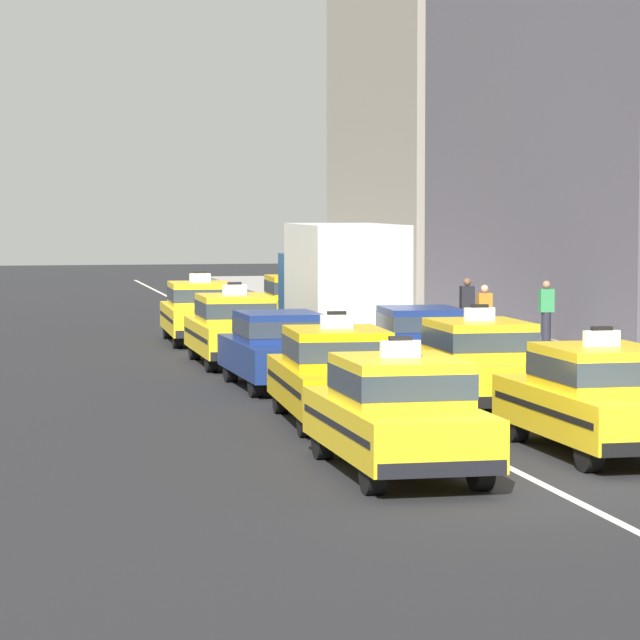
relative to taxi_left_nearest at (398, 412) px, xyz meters
The scene contains 16 objects.
ground_plane 2.41m from the taxi_left_nearest, 40.21° to the right, with size 160.00×160.00×0.00m, color #232326.
lane_stripe_left_right 18.65m from the taxi_left_nearest, 84.72° to the left, with size 0.14×80.00×0.01m, color silver.
sidewalk_curb 15.42m from the taxi_left_nearest, 61.64° to the left, with size 4.00×90.00×0.15m, color #9E9993.
taxi_left_nearest is the anchor object (origin of this frame).
taxi_left_second 5.31m from the taxi_left_nearest, 87.28° to the left, with size 2.01×4.63×1.96m.
sedan_left_third 10.83m from the taxi_left_nearest, 88.77° to the left, with size 1.87×4.34×1.58m.
taxi_left_fourth 15.82m from the taxi_left_nearest, 89.67° to the left, with size 1.84×4.57×1.96m.
taxi_left_fifth 22.00m from the taxi_left_nearest, 89.74° to the left, with size 1.94×4.61×1.96m.
taxi_right_nearest 3.59m from the taxi_left_nearest, 18.27° to the left, with size 1.91×4.60×1.96m.
taxi_right_second 7.37m from the taxi_left_nearest, 64.20° to the left, with size 1.82×4.56×1.96m.
sedan_right_third 12.17m from the taxi_left_nearest, 73.43° to the left, with size 1.97×4.38×1.58m.
box_truck_right_fourth 19.27m from the taxi_left_nearest, 80.10° to the left, with size 2.45×7.02×3.27m.
taxi_right_fifth 25.57m from the taxi_left_nearest, 82.39° to the left, with size 1.94×4.61×1.96m.
pedestrian_near_crosswalk 20.21m from the taxi_left_nearest, 70.46° to the left, with size 0.47×0.24×1.69m.
pedestrian_by_storefront 19.10m from the taxi_left_nearest, 64.32° to the left, with size 0.36×0.24×1.69m.
pedestrian_far_corner 19.29m from the taxi_left_nearest, 69.04° to the left, with size 0.36×0.24×1.57m.
Camera 1 is at (-7.43, -20.80, 3.83)m, focal length 92.53 mm.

